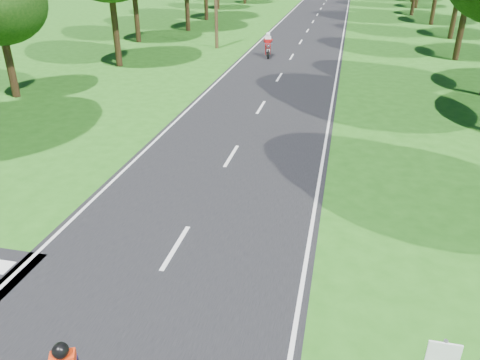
# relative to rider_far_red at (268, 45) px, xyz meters

# --- Properties ---
(ground) EXTENTS (160.00, 160.00, 0.00)m
(ground) POSITION_rel_rider_far_red_xyz_m (1.66, -25.67, -0.83)
(ground) COLOR #205814
(ground) RESTS_ON ground
(main_road) EXTENTS (7.00, 140.00, 0.02)m
(main_road) POSITION_rel_rider_far_red_xyz_m (1.66, 24.33, -0.82)
(main_road) COLOR black
(main_road) RESTS_ON ground
(road_markings) EXTENTS (7.40, 140.00, 0.01)m
(road_markings) POSITION_rel_rider_far_red_xyz_m (1.53, 22.46, -0.81)
(road_markings) COLOR silver
(road_markings) RESTS_ON main_road
(rider_far_red) EXTENTS (1.03, 2.04, 1.63)m
(rider_far_red) POSITION_rel_rider_far_red_xyz_m (0.00, 0.00, 0.00)
(rider_far_red) COLOR #99140B
(rider_far_red) RESTS_ON main_road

